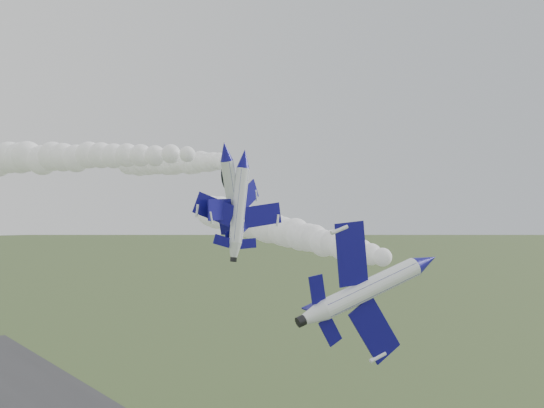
{
  "coord_description": "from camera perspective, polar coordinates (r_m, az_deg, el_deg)",
  "views": [
    {
      "loc": [
        -37.93,
        -37.67,
        37.92
      ],
      "look_at": [
        2.17,
        13.75,
        38.78
      ],
      "focal_mm": 40.0,
      "sensor_mm": 36.0,
      "label": 1
    }
  ],
  "objects": [
    {
      "name": "smoke_trail_jet_pair_left",
      "position": [
        89.04,
        -23.23,
        3.94
      ],
      "size": [
        29.36,
        60.71,
        5.79
      ],
      "primitive_type": null,
      "rotation": [
        0.0,
        0.0,
        0.39
      ],
      "color": "white"
    },
    {
      "name": "jet_pair_left",
      "position": [
        65.92,
        -4.35,
        4.99
      ],
      "size": [
        9.79,
        11.66,
        3.74
      ],
      "rotation": [
        0.0,
        -0.27,
        0.39
      ],
      "color": "white"
    },
    {
      "name": "jet_pair_right",
      "position": [
        66.37,
        -2.62,
        4.31
      ],
      "size": [
        10.42,
        12.35,
        3.11
      ],
      "rotation": [
        0.0,
        0.11,
        -0.18
      ],
      "color": "white"
    },
    {
      "name": "smoke_trail_jet_lead",
      "position": [
        86.62,
        -0.43,
        -2.12
      ],
      "size": [
        21.12,
        66.96,
        5.85
      ],
      "primitive_type": null,
      "rotation": [
        0.0,
        0.0,
        -0.23
      ],
      "color": "white"
    },
    {
      "name": "smoke_trail_jet_pair_right",
      "position": [
        94.79,
        -9.9,
        3.9
      ],
      "size": [
        14.54,
        53.89,
        4.77
      ],
      "primitive_type": null,
      "rotation": [
        0.0,
        0.0,
        -0.18
      ],
      "color": "white"
    },
    {
      "name": "jet_lead",
      "position": [
        53.96,
        14.32,
        -5.29
      ],
      "size": [
        6.37,
        14.27,
        11.22
      ],
      "rotation": [
        0.0,
        1.24,
        -0.23
      ],
      "color": "white"
    }
  ]
}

